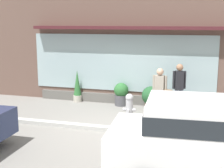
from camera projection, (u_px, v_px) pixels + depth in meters
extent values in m
plane|color=gray|center=(109.00, 128.00, 9.49)|extent=(60.00, 60.00, 0.00)
cube|color=#B2B2AD|center=(107.00, 129.00, 9.29)|extent=(14.00, 0.24, 0.12)
cube|color=brown|center=(133.00, 32.00, 11.98)|extent=(14.00, 0.36, 5.49)
cube|color=#9EB7BC|center=(121.00, 63.00, 12.14)|extent=(7.06, 0.03, 2.15)
cube|color=#4C1E23|center=(131.00, 28.00, 11.62)|extent=(7.66, 0.56, 0.12)
cube|color=#605E59|center=(131.00, 100.00, 12.27)|extent=(7.46, 0.20, 0.36)
cylinder|color=#B2B2B7|center=(129.00, 122.00, 9.98)|extent=(0.33, 0.33, 0.06)
cylinder|color=#B2B2B7|center=(129.00, 111.00, 9.91)|extent=(0.22, 0.22, 0.69)
sphere|color=#B2B2B7|center=(129.00, 98.00, 9.83)|extent=(0.24, 0.24, 0.24)
cylinder|color=#B2B2B7|center=(125.00, 109.00, 9.94)|extent=(0.10, 0.09, 0.09)
cylinder|color=#B2B2B7|center=(134.00, 110.00, 9.86)|extent=(0.10, 0.09, 0.09)
cylinder|color=#B2B2B7|center=(128.00, 111.00, 9.76)|extent=(0.09, 0.10, 0.09)
cylinder|color=brown|center=(161.00, 107.00, 10.28)|extent=(0.12, 0.12, 0.83)
cylinder|color=brown|center=(157.00, 107.00, 10.34)|extent=(0.12, 0.12, 0.83)
cube|color=#9E9384|center=(160.00, 85.00, 10.17)|extent=(0.32, 0.24, 0.62)
sphere|color=tan|center=(160.00, 72.00, 10.09)|extent=(0.22, 0.22, 0.22)
cylinder|color=#9E9384|center=(166.00, 85.00, 10.09)|extent=(0.08, 0.08, 0.59)
cylinder|color=#9E9384|center=(154.00, 84.00, 10.25)|extent=(0.08, 0.08, 0.59)
cube|color=#846647|center=(168.00, 94.00, 10.09)|extent=(0.25, 0.13, 0.28)
cylinder|color=#475675|center=(180.00, 102.00, 10.93)|extent=(0.12, 0.12, 0.85)
cylinder|color=#475675|center=(176.00, 102.00, 10.93)|extent=(0.12, 0.12, 0.85)
cube|color=#232328|center=(179.00, 80.00, 10.79)|extent=(0.32, 0.27, 0.64)
sphere|color=#A37556|center=(180.00, 67.00, 10.71)|extent=(0.23, 0.23, 0.23)
cylinder|color=#232328|center=(185.00, 80.00, 10.79)|extent=(0.08, 0.08, 0.61)
cylinder|color=#232328|center=(174.00, 80.00, 10.79)|extent=(0.08, 0.08, 0.61)
cube|color=white|center=(218.00, 151.00, 6.06)|extent=(4.25, 2.05, 0.79)
cube|color=white|center=(208.00, 117.00, 5.97)|extent=(2.39, 1.77, 0.61)
cube|color=#1E2328|center=(208.00, 117.00, 5.97)|extent=(2.43, 1.79, 0.34)
cylinder|color=black|center=(153.00, 148.00, 7.25)|extent=(0.63, 0.23, 0.62)
cylinder|color=#B7B2A3|center=(78.00, 98.00, 12.69)|extent=(0.33, 0.33, 0.26)
cone|color=#2D6B33|center=(77.00, 83.00, 12.57)|extent=(0.30, 0.30, 0.99)
cylinder|color=#4C4C51|center=(121.00, 100.00, 12.09)|extent=(0.48, 0.48, 0.40)
sphere|color=#2D6B33|center=(121.00, 90.00, 12.01)|extent=(0.55, 0.55, 0.55)
sphere|color=#E5C64C|center=(118.00, 87.00, 12.01)|extent=(0.16, 0.16, 0.16)
cylinder|color=#9E6042|center=(151.00, 106.00, 11.54)|extent=(0.43, 0.43, 0.23)
sphere|color=#23562D|center=(151.00, 96.00, 11.46)|extent=(0.67, 0.67, 0.67)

